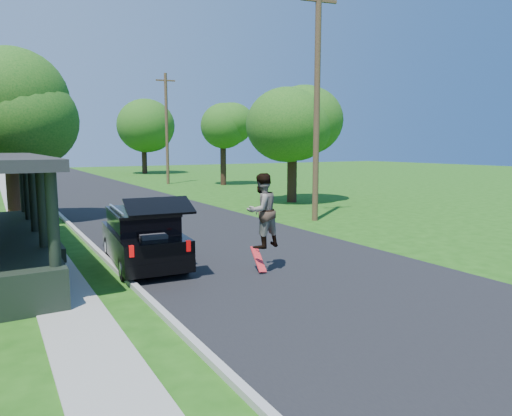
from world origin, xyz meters
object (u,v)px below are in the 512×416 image
black_suv (143,237)px  utility_pole_near (317,103)px  skateboarder (262,211)px  tree_right_near (292,120)px

black_suv → utility_pole_near: utility_pole_near is taller
black_suv → utility_pole_near: size_ratio=0.46×
skateboarder → utility_pole_near: 9.79m
black_suv → skateboarder: 3.58m
tree_right_near → utility_pole_near: bearing=-115.6°
tree_right_near → skateboarder: bearing=-127.5°
tree_right_near → utility_pole_near: utility_pole_near is taller
skateboarder → tree_right_near: tree_right_near is taller
tree_right_near → black_suv: bearing=-140.0°
black_suv → tree_right_near: (12.12, 10.15, 4.12)m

